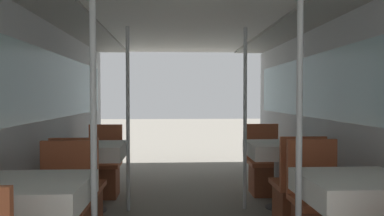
% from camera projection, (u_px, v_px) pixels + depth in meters
% --- Properties ---
extents(wall_left, '(0.05, 6.84, 2.08)m').
position_uv_depth(wall_left, '(26.00, 118.00, 3.39)').
color(wall_left, silver).
rests_on(wall_left, ground_plane).
extents(wall_right, '(0.05, 6.84, 2.08)m').
position_uv_depth(wall_right, '(347.00, 117.00, 3.54)').
color(wall_right, silver).
rests_on(wall_right, ground_plane).
extents(ceiling_panel, '(2.99, 6.84, 0.07)m').
position_uv_depth(ceiling_panel, '(190.00, 7.00, 3.43)').
color(ceiling_panel, white).
rests_on(ceiling_panel, wall_left).
extents(dining_table_left_0, '(0.71, 0.71, 0.76)m').
position_uv_depth(dining_table_left_0, '(31.00, 197.00, 2.38)').
color(dining_table_left_0, '#4C4C51').
rests_on(dining_table_left_0, ground_plane).
extents(support_pole_left_0, '(0.04, 0.04, 2.08)m').
position_uv_depth(support_pole_left_0, '(94.00, 137.00, 2.38)').
color(support_pole_left_0, silver).
rests_on(support_pole_left_0, ground_plane).
extents(dining_table_left_1, '(0.71, 0.71, 0.76)m').
position_uv_depth(dining_table_left_1, '(93.00, 153.00, 4.21)').
color(dining_table_left_1, '#4C4C51').
rests_on(dining_table_left_1, ground_plane).
extents(chair_left_near_1, '(0.44, 0.44, 0.92)m').
position_uv_depth(chair_left_near_1, '(79.00, 202.00, 3.59)').
color(chair_left_near_1, brown).
rests_on(chair_left_near_1, ground_plane).
extents(chair_left_far_1, '(0.44, 0.44, 0.92)m').
position_uv_depth(chair_left_far_1, '(103.00, 174.00, 4.85)').
color(chair_left_far_1, brown).
rests_on(chair_left_far_1, ground_plane).
extents(support_pole_left_1, '(0.04, 0.04, 2.08)m').
position_uv_depth(support_pole_left_1, '(128.00, 119.00, 4.22)').
color(support_pole_left_1, silver).
rests_on(support_pole_left_1, ground_plane).
extents(dining_table_right_0, '(0.71, 0.71, 0.76)m').
position_uv_depth(dining_table_right_0, '(357.00, 193.00, 2.49)').
color(dining_table_right_0, '#4C4C51').
rests_on(dining_table_right_0, ground_plane).
extents(support_pole_right_0, '(0.04, 0.04, 2.08)m').
position_uv_depth(support_pole_right_0, '(299.00, 136.00, 2.45)').
color(support_pole_right_0, silver).
rests_on(support_pole_right_0, ground_plane).
extents(dining_table_right_1, '(0.71, 0.71, 0.76)m').
position_uv_depth(dining_table_right_1, '(279.00, 152.00, 4.32)').
color(dining_table_right_1, '#4C4C51').
rests_on(dining_table_right_1, ground_plane).
extents(chair_right_near_1, '(0.44, 0.44, 0.92)m').
position_uv_depth(chair_right_near_1, '(297.00, 199.00, 3.70)').
color(chair_right_near_1, brown).
rests_on(chair_right_near_1, ground_plane).
extents(chair_right_far_1, '(0.44, 0.44, 0.92)m').
position_uv_depth(chair_right_far_1, '(265.00, 173.00, 4.96)').
color(chair_right_far_1, brown).
rests_on(chair_right_far_1, ground_plane).
extents(support_pole_right_1, '(0.04, 0.04, 2.08)m').
position_uv_depth(support_pole_right_1, '(245.00, 119.00, 4.29)').
color(support_pole_right_1, silver).
rests_on(support_pole_right_1, ground_plane).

